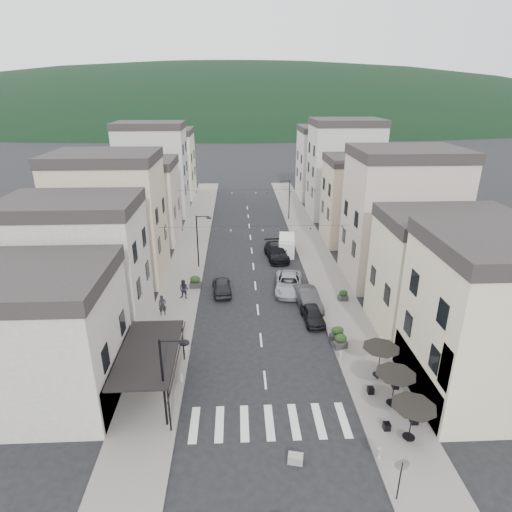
% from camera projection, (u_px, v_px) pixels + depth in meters
% --- Properties ---
extents(ground, '(700.00, 700.00, 0.00)m').
position_uv_depth(ground, '(272.00, 448.00, 23.87)').
color(ground, black).
rests_on(ground, ground).
extents(sidewalk_left, '(4.00, 76.00, 0.12)m').
position_uv_depth(sidewalk_left, '(191.00, 248.00, 53.24)').
color(sidewalk_left, slate).
rests_on(sidewalk_left, ground).
extents(sidewalk_right, '(4.00, 76.00, 0.12)m').
position_uv_depth(sidewalk_right, '(311.00, 246.00, 53.88)').
color(sidewalk_right, slate).
rests_on(sidewalk_right, ground).
extents(hill_backdrop, '(640.00, 360.00, 70.00)m').
position_uv_depth(hill_backdrop, '(238.00, 115.00, 302.39)').
color(hill_backdrop, black).
rests_on(hill_backdrop, ground).
extents(boutique_building, '(12.00, 8.00, 8.00)m').
position_uv_depth(boutique_building, '(16.00, 344.00, 26.37)').
color(boutique_building, '#A9A59B').
rests_on(boutique_building, ground).
extents(bistro_building, '(10.00, 8.00, 10.00)m').
position_uv_depth(bistro_building, '(502.00, 327.00, 26.36)').
color(bistro_building, beige).
rests_on(bistro_building, ground).
extents(boutique_awning, '(3.77, 7.50, 3.28)m').
position_uv_depth(boutique_awning, '(152.00, 353.00, 27.05)').
color(boutique_awning, black).
rests_on(boutique_awning, ground).
extents(buildings_row_left, '(10.20, 54.16, 14.00)m').
position_uv_depth(buildings_row_left, '(139.00, 190.00, 56.04)').
color(buildings_row_left, '#A9A59B').
rests_on(buildings_row_left, ground).
extents(buildings_row_right, '(10.20, 54.16, 14.50)m').
position_uv_depth(buildings_row_right, '(360.00, 189.00, 56.13)').
color(buildings_row_right, beige).
rests_on(buildings_row_right, ground).
extents(cafe_terrace, '(2.50, 8.10, 2.53)m').
position_uv_depth(cafe_terrace, '(395.00, 378.00, 25.93)').
color(cafe_terrace, black).
rests_on(cafe_terrace, ground).
extents(streetlamp_left_near, '(1.70, 0.56, 6.00)m').
position_uv_depth(streetlamp_left_near, '(167.00, 374.00, 24.11)').
color(streetlamp_left_near, black).
rests_on(streetlamp_left_near, ground).
extents(streetlamp_left_far, '(1.70, 0.56, 6.00)m').
position_uv_depth(streetlamp_left_far, '(200.00, 236.00, 46.39)').
color(streetlamp_left_far, black).
rests_on(streetlamp_left_far, ground).
extents(streetlamp_right_far, '(1.70, 0.56, 6.00)m').
position_uv_depth(streetlamp_right_far, '(287.00, 196.00, 63.60)').
color(streetlamp_right_far, black).
rests_on(streetlamp_right_far, ground).
extents(traffic_sign, '(0.70, 0.07, 2.70)m').
position_uv_depth(traffic_sign, '(401.00, 471.00, 20.16)').
color(traffic_sign, black).
rests_on(traffic_sign, ground).
extents(bollards, '(11.66, 10.26, 0.60)m').
position_uv_depth(bollards, '(266.00, 380.00, 28.82)').
color(bollards, gray).
rests_on(bollards, ground).
extents(bunting_near, '(19.00, 0.28, 0.62)m').
position_uv_depth(bunting_near, '(255.00, 230.00, 42.21)').
color(bunting_near, black).
rests_on(bunting_near, ground).
extents(bunting_far, '(19.00, 0.28, 0.62)m').
position_uv_depth(bunting_far, '(250.00, 192.00, 57.06)').
color(bunting_far, black).
rests_on(bunting_far, ground).
extents(parked_car_a, '(1.86, 4.09, 1.36)m').
position_uv_depth(parked_car_a, '(313.00, 314.00, 36.52)').
color(parked_car_a, black).
rests_on(parked_car_a, ground).
extents(parked_car_b, '(2.31, 5.09, 1.62)m').
position_uv_depth(parked_car_b, '(308.00, 299.00, 38.97)').
color(parked_car_b, '#2E2E30').
rests_on(parked_car_b, ground).
extents(parked_car_c, '(3.25, 5.93, 1.58)m').
position_uv_depth(parked_car_c, '(289.00, 283.00, 42.02)').
color(parked_car_c, '#9CA0A5').
rests_on(parked_car_c, ground).
extents(parked_car_d, '(2.89, 5.79, 1.62)m').
position_uv_depth(parked_car_d, '(276.00, 252.00, 49.95)').
color(parked_car_d, black).
rests_on(parked_car_d, ground).
extents(parked_car_e, '(2.12, 4.48, 1.48)m').
position_uv_depth(parked_car_e, '(222.00, 286.00, 41.60)').
color(parked_car_e, black).
rests_on(parked_car_e, ground).
extents(delivery_van, '(2.34, 4.77, 2.20)m').
position_uv_depth(delivery_van, '(287.00, 244.00, 51.56)').
color(delivery_van, silver).
rests_on(delivery_van, ground).
extents(pedestrian_a, '(0.77, 0.61, 1.85)m').
position_uv_depth(pedestrian_a, '(162.00, 305.00, 37.29)').
color(pedestrian_a, black).
rests_on(pedestrian_a, sidewalk_left).
extents(pedestrian_b, '(1.08, 0.94, 1.90)m').
position_uv_depth(pedestrian_b, '(184.00, 289.00, 40.16)').
color(pedestrian_b, black).
rests_on(pedestrian_b, sidewalk_left).
extents(concrete_block_a, '(0.89, 0.67, 0.50)m').
position_uv_depth(concrete_block_a, '(295.00, 459.00, 22.90)').
color(concrete_block_a, gray).
rests_on(concrete_block_a, ground).
extents(planter_la, '(0.99, 0.61, 1.05)m').
position_uv_depth(planter_la, '(148.00, 380.00, 28.43)').
color(planter_la, '#302F32').
rests_on(planter_la, sidewalk_left).
extents(planter_lb, '(1.16, 0.66, 1.29)m').
position_uv_depth(planter_lb, '(195.00, 282.00, 42.48)').
color(planter_lb, '#2A292B').
rests_on(planter_lb, sidewalk_left).
extents(planter_ra, '(1.19, 0.88, 1.19)m').
position_uv_depth(planter_ra, '(340.00, 341.00, 32.65)').
color(planter_ra, '#2F2F32').
rests_on(planter_ra, sidewalk_right).
extents(planter_rb, '(1.17, 0.75, 1.24)m').
position_uv_depth(planter_rb, '(337.00, 334.00, 33.63)').
color(planter_rb, '#292A2C').
rests_on(planter_rb, sidewalk_right).
extents(planter_rc, '(0.96, 0.56, 1.04)m').
position_uv_depth(planter_rc, '(343.00, 295.00, 40.01)').
color(planter_rc, '#303032').
rests_on(planter_rc, sidewalk_right).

